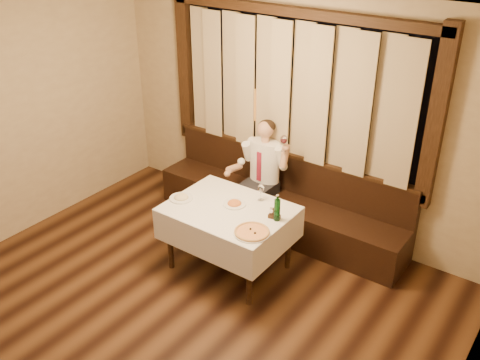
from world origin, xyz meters
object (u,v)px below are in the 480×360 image
Objects in this scene: banquette at (279,204)px; green_bottle at (277,209)px; pizza at (252,232)px; seated_man at (262,167)px; pasta_red at (234,202)px; dining_table at (229,217)px; cruet_caddy at (274,214)px; pasta_cream at (181,196)px.

green_bottle is at bearing -60.36° from banquette.
green_bottle reaches higher than banquette.
seated_man reaches higher than pizza.
dining_table is at bearing -94.57° from pasta_red.
green_bottle is 1.12m from seated_man.
seated_man reaches higher than green_bottle.
dining_table is at bearing -77.37° from seated_man.
pasta_cream is at bearing -176.27° from cruet_caddy.
dining_table is 5.01× the size of pasta_cream.
green_bottle reaches higher than pizza.
seated_man is at bearing 131.24° from green_bottle.
cruet_caddy reaches higher than pizza.
pizza is (0.47, -1.28, 0.46)m from banquette.
pasta_cream is 0.19× the size of seated_man.
seated_man is (-0.22, 0.85, 0.00)m from pasta_red.
pasta_red is 0.18× the size of seated_man.
dining_table is 0.52m from cruet_caddy.
seated_man is at bearing 104.37° from pasta_red.
banquette is 0.53m from seated_man.
pasta_red reaches higher than dining_table.
pasta_red is at bearing 85.43° from dining_table.
green_bottle reaches higher than dining_table.
cruet_caddy reaches higher than dining_table.
pasta_red is 0.95× the size of pasta_cream.
pizza is at bearing -36.78° from pasta_red.
green_bottle is (0.52, 0.00, 0.09)m from pasta_red.
pasta_red is at bearing -179.73° from green_bottle.
dining_table is 0.17m from pasta_red.
green_bottle is 0.09m from cruet_caddy.
green_bottle reaches higher than cruet_caddy.
cruet_caddy is at bearing 12.35° from dining_table.
pasta_cream is at bearing -106.58° from seated_man.
banquette is 1.15m from cruet_caddy.
green_bottle is (0.53, -0.93, 0.57)m from banquette.
pizza is 1.43× the size of pasta_cream.
seated_man is (-0.21, 0.94, 0.14)m from dining_table.
dining_table is at bearing -177.62° from cruet_caddy.
cruet_caddy is at bearing 85.90° from pizza.
pasta_cream is (-0.53, -0.14, 0.14)m from dining_table.
pasta_red is 1.88× the size of cruet_caddy.
pasta_cream is 0.88× the size of green_bottle.
banquette is at bearing 90.00° from dining_table.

